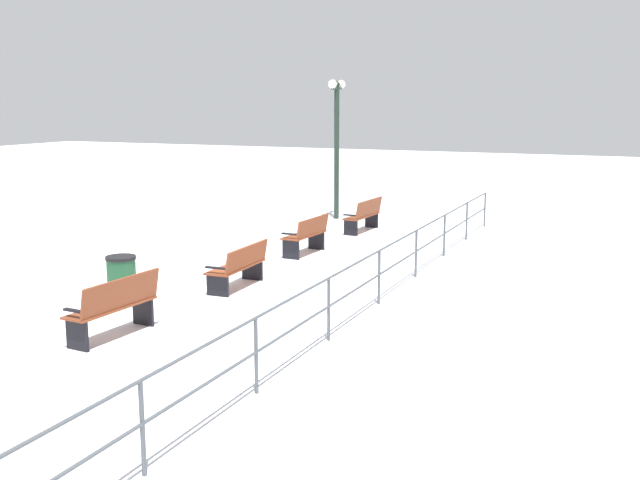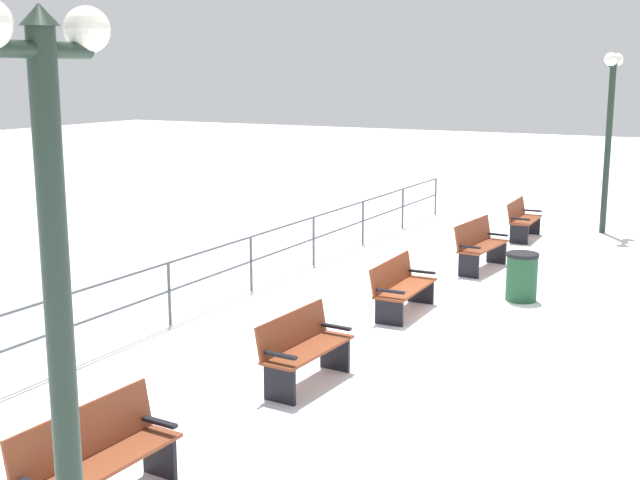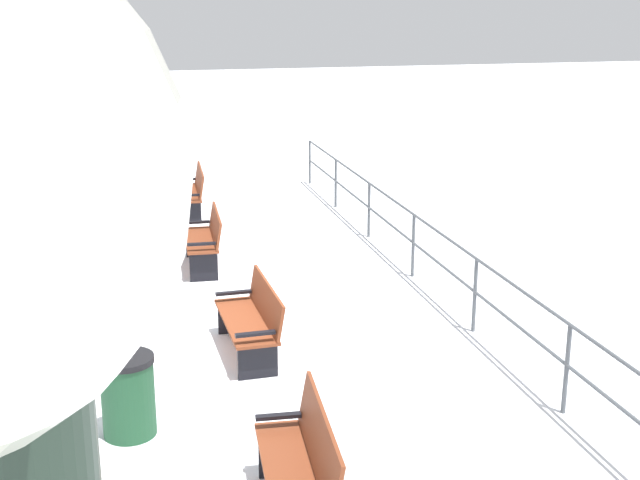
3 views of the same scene
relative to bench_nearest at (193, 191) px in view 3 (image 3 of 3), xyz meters
name	(u,v)px [view 3 (image 3 of 3)]	position (x,y,z in m)	size (l,w,h in m)	color
ground_plane	(236,355)	(0.20, 6.98, -0.48)	(80.00, 80.00, 0.00)	white
bench_nearest	(193,191)	(0.00, 0.00, 0.00)	(0.58, 1.68, 0.92)	brown
bench_second	(205,239)	(0.15, 3.49, -0.01)	(0.60, 1.52, 0.90)	brown
bench_third	(252,319)	(-0.01, 6.98, -0.04)	(0.61, 1.63, 0.86)	brown
bench_fourth	(302,466)	(0.17, 10.48, 0.03)	(0.64, 1.67, 0.97)	brown
lamppost_near	(100,70)	(1.62, -1.87, 2.21)	(0.26, 0.95, 4.21)	#1E2D23
waterfront_railing	(476,281)	(-2.89, 6.98, 0.20)	(0.05, 18.45, 1.00)	#4C5156
trash_bin	(128,395)	(1.50, 8.64, -0.06)	(0.55, 0.55, 0.83)	#1E4C2D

